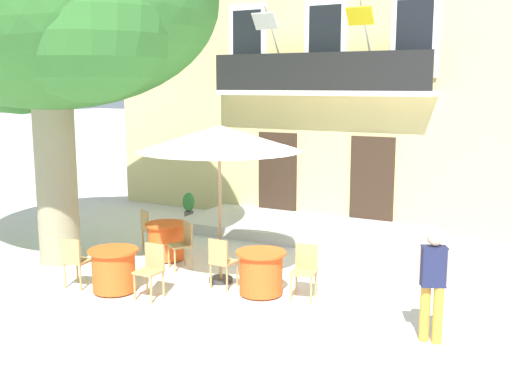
# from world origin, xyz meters

# --- Properties ---
(ground_plane) EXTENTS (120.00, 120.00, 0.00)m
(ground_plane) POSITION_xyz_m (0.00, 0.00, 0.00)
(ground_plane) COLOR silver
(building_facade) EXTENTS (13.00, 5.09, 7.50)m
(building_facade) POSITION_xyz_m (-0.78, 6.99, 3.75)
(building_facade) COLOR #DBC67F
(building_facade) RESTS_ON ground
(entrance_step_platform) EXTENTS (5.83, 2.57, 0.25)m
(entrance_step_platform) POSITION_xyz_m (-0.78, 3.72, 0.12)
(entrance_step_platform) COLOR silver
(entrance_step_platform) RESTS_ON ground
(plane_tree) EXTENTS (6.91, 6.07, 7.10)m
(plane_tree) POSITION_xyz_m (-4.18, -0.75, 4.93)
(plane_tree) COLOR gray
(plane_tree) RESTS_ON ground
(cafe_table_near_tree) EXTENTS (0.86, 0.86, 0.76)m
(cafe_table_near_tree) POSITION_xyz_m (0.46, -0.62, 0.39)
(cafe_table_near_tree) COLOR #EA561E
(cafe_table_near_tree) RESTS_ON ground
(cafe_chair_near_tree_0) EXTENTS (0.46, 0.46, 0.91)m
(cafe_chair_near_tree_0) POSITION_xyz_m (1.19, -0.42, 0.53)
(cafe_chair_near_tree_0) COLOR tan
(cafe_chair_near_tree_0) RESTS_ON ground
(cafe_chair_near_tree_1) EXTENTS (0.41, 0.41, 0.91)m
(cafe_chair_near_tree_1) POSITION_xyz_m (-0.29, -0.69, 0.53)
(cafe_chair_near_tree_1) COLOR tan
(cafe_chair_near_tree_1) RESTS_ON ground
(cafe_table_middle) EXTENTS (0.86, 0.86, 0.76)m
(cafe_table_middle) POSITION_xyz_m (-1.83, -1.73, 0.39)
(cafe_table_middle) COLOR #EA561E
(cafe_table_middle) RESTS_ON ground
(cafe_chair_middle_0) EXTENTS (0.41, 0.41, 0.91)m
(cafe_chair_middle_0) POSITION_xyz_m (-1.08, -1.64, 0.53)
(cafe_chair_middle_0) COLOR tan
(cafe_chair_middle_0) RESTS_ON ground
(cafe_chair_middle_1) EXTENTS (0.44, 0.44, 0.91)m
(cafe_chair_middle_1) POSITION_xyz_m (-2.56, -1.89, 0.53)
(cafe_chair_middle_1) COLOR tan
(cafe_chair_middle_1) RESTS_ON ground
(cafe_table_front) EXTENTS (0.86, 0.86, 0.76)m
(cafe_table_front) POSITION_xyz_m (-2.26, 0.34, 0.39)
(cafe_table_front) COLOR #EA561E
(cafe_table_front) RESTS_ON ground
(cafe_chair_front_0) EXTENTS (0.55, 0.55, 0.91)m
(cafe_chair_front_0) POSITION_xyz_m (-1.59, -0.00, 0.53)
(cafe_chair_front_0) COLOR tan
(cafe_chair_front_0) RESTS_ON ground
(cafe_chair_front_1) EXTENTS (0.55, 0.55, 0.91)m
(cafe_chair_front_1) POSITION_xyz_m (-2.95, 0.65, 0.53)
(cafe_chair_front_1) COLOR tan
(cafe_chair_front_1) RESTS_ON ground
(cafe_umbrella) EXTENTS (2.90, 2.90, 2.85)m
(cafe_umbrella) POSITION_xyz_m (-0.51, -0.37, 2.61)
(cafe_umbrella) COLOR #997A56
(cafe_umbrella) RESTS_ON ground
(ground_planter_left) EXTENTS (0.32, 0.32, 0.73)m
(ground_planter_left) POSITION_xyz_m (-4.04, 3.66, 0.40)
(ground_planter_left) COLOR slate
(ground_planter_left) RESTS_ON ground
(pedestrian_near_entrance) EXTENTS (0.53, 0.35, 1.60)m
(pedestrian_near_entrance) POSITION_xyz_m (3.48, -1.20, 0.90)
(pedestrian_near_entrance) COLOR gold
(pedestrian_near_entrance) RESTS_ON ground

